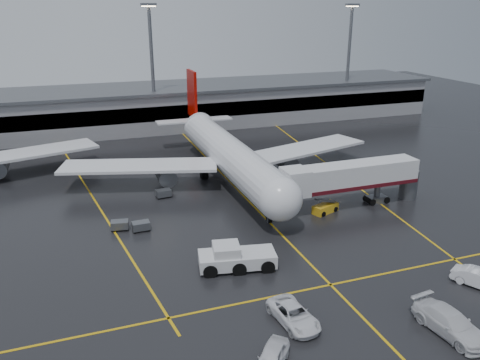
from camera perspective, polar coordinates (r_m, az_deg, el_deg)
name	(u,v)px	position (r m, az deg, el deg)	size (l,w,h in m)	color
ground	(249,201)	(65.09, 1.07, -2.55)	(220.00, 220.00, 0.00)	black
apron_line_centre	(249,201)	(65.09, 1.07, -2.54)	(0.25, 90.00, 0.02)	gold
apron_line_stop	(331,285)	(47.35, 10.67, -12.08)	(60.00, 0.25, 0.02)	gold
apron_line_left	(91,194)	(70.80, -17.24, -1.59)	(0.25, 70.00, 0.02)	gold
apron_line_right	(330,166)	(80.95, 10.57, 1.66)	(0.25, 70.00, 0.02)	gold
terminal	(173,105)	(108.34, -7.95, 8.74)	(122.00, 19.00, 8.60)	gray
light_mast_mid	(152,62)	(100.19, -10.38, 13.60)	(3.00, 1.20, 25.45)	#595B60
light_mast_right	(349,55)	(116.30, 12.75, 14.27)	(3.00, 1.20, 25.45)	#595B60
main_airliner	(227,152)	(72.34, -1.61, 3.30)	(48.80, 45.60, 14.10)	silver
jet_bridge	(352,178)	(63.75, 13.06, 0.21)	(19.90, 3.40, 6.05)	silver
pushback_tractor	(235,258)	(48.78, -0.60, -9.22)	(8.09, 4.55, 2.73)	silver
belt_loader	(325,208)	(62.49, 10.05, -3.30)	(3.85, 2.66, 2.25)	gold
service_van_a	(294,315)	(41.56, 6.36, -15.57)	(2.56, 5.56, 1.54)	white
service_van_b	(450,323)	(43.54, 23.62, -15.22)	(2.69, 6.61, 1.92)	silver
service_van_c	(480,279)	(51.10, 26.52, -10.42)	(1.74, 4.98, 1.64)	white
service_van_d	(271,358)	(37.33, 3.75, -20.23)	(1.81, 4.50, 1.53)	silver
baggage_cart_a	(141,226)	(57.76, -11.64, -5.33)	(2.04, 1.36, 1.12)	#595B60
baggage_cart_b	(120,225)	(58.56, -14.05, -5.17)	(2.18, 1.61, 1.12)	#595B60
baggage_cart_c	(164,193)	(67.09, -9.03, -1.53)	(2.12, 1.50, 1.12)	#595B60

